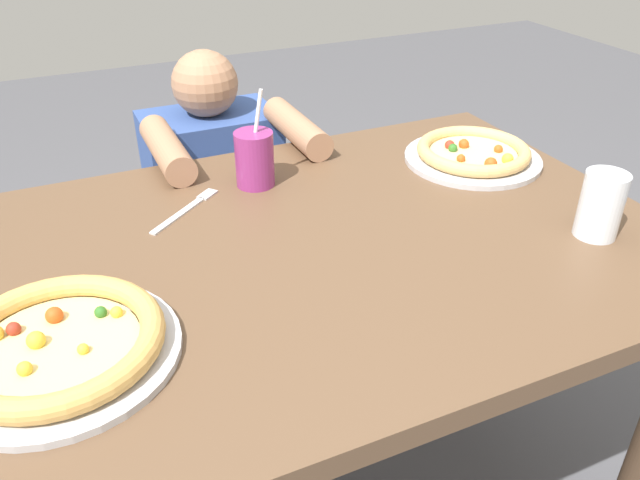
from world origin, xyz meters
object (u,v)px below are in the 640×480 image
(pizza_near, at_px, (57,345))
(diner_seated, at_px, (219,225))
(water_cup_clear, at_px, (601,204))
(pizza_far, at_px, (473,154))
(drink_cup_colored, at_px, (255,159))
(fork, at_px, (188,208))

(pizza_near, distance_m, diner_seated, 0.99)
(diner_seated, bearing_deg, pizza_near, -118.95)
(pizza_near, xyz_separation_m, water_cup_clear, (0.94, -0.05, 0.04))
(pizza_far, relative_size, drink_cup_colored, 1.50)
(drink_cup_colored, bearing_deg, diner_seated, 88.11)
(pizza_far, relative_size, diner_seated, 0.33)
(drink_cup_colored, distance_m, water_cup_clear, 0.68)
(pizza_near, relative_size, diner_seated, 0.36)
(pizza_far, height_order, diner_seated, diner_seated)
(pizza_far, bearing_deg, fork, 176.28)
(pizza_near, bearing_deg, water_cup_clear, -3.35)
(water_cup_clear, bearing_deg, pizza_near, 176.65)
(water_cup_clear, distance_m, fork, 0.78)
(drink_cup_colored, relative_size, fork, 1.24)
(drink_cup_colored, distance_m, diner_seated, 0.56)
(pizza_near, bearing_deg, drink_cup_colored, 42.98)
(drink_cup_colored, relative_size, diner_seated, 0.22)
(pizza_near, xyz_separation_m, drink_cup_colored, (0.44, 0.41, 0.04))
(pizza_near, bearing_deg, pizza_far, 18.59)
(water_cup_clear, bearing_deg, fork, 148.23)
(drink_cup_colored, bearing_deg, pizza_far, -10.68)
(pizza_near, relative_size, pizza_far, 1.09)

